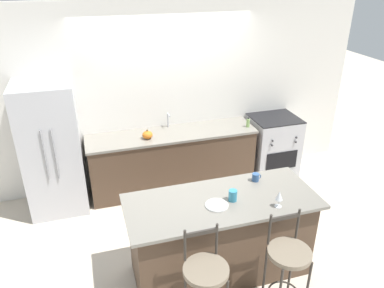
{
  "coord_description": "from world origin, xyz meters",
  "views": [
    {
      "loc": [
        -1.15,
        -4.45,
        3.12
      ],
      "look_at": [
        0.02,
        -0.57,
        1.14
      ],
      "focal_mm": 35.0,
      "sensor_mm": 36.0,
      "label": 1
    }
  ],
  "objects_px": {
    "pumpkin_decoration": "(147,135)",
    "soap_bottle": "(248,123)",
    "refrigerator": "(52,149)",
    "dinner_plate": "(217,205)",
    "oven_range": "(272,145)",
    "wine_glass": "(279,196)",
    "bar_stool_near": "(205,280)",
    "bar_stool_far": "(288,262)",
    "tumbler_cup": "(233,195)",
    "coffee_mug": "(256,177)"
  },
  "relations": [
    {
      "from": "oven_range",
      "to": "soap_bottle",
      "type": "distance_m",
      "value": 0.71
    },
    {
      "from": "wine_glass",
      "to": "tumbler_cup",
      "type": "distance_m",
      "value": 0.46
    },
    {
      "from": "dinner_plate",
      "to": "wine_glass",
      "type": "bearing_deg",
      "value": -18.07
    },
    {
      "from": "oven_range",
      "to": "wine_glass",
      "type": "xyz_separation_m",
      "value": [
        -1.1,
        -2.11,
        0.59
      ]
    },
    {
      "from": "bar_stool_far",
      "to": "wine_glass",
      "type": "bearing_deg",
      "value": 77.83
    },
    {
      "from": "oven_range",
      "to": "wine_glass",
      "type": "height_order",
      "value": "wine_glass"
    },
    {
      "from": "bar_stool_near",
      "to": "bar_stool_far",
      "type": "xyz_separation_m",
      "value": [
        0.8,
        -0.02,
        0.0
      ]
    },
    {
      "from": "refrigerator",
      "to": "bar_stool_far",
      "type": "distance_m",
      "value": 3.28
    },
    {
      "from": "bar_stool_near",
      "to": "bar_stool_far",
      "type": "relative_size",
      "value": 1.0
    },
    {
      "from": "bar_stool_far",
      "to": "soap_bottle",
      "type": "relative_size",
      "value": 7.13
    },
    {
      "from": "bar_stool_near",
      "to": "bar_stool_far",
      "type": "height_order",
      "value": "same"
    },
    {
      "from": "soap_bottle",
      "to": "wine_glass",
      "type": "bearing_deg",
      "value": -106.45
    },
    {
      "from": "bar_stool_near",
      "to": "soap_bottle",
      "type": "height_order",
      "value": "bar_stool_near"
    },
    {
      "from": "refrigerator",
      "to": "oven_range",
      "type": "relative_size",
      "value": 1.9
    },
    {
      "from": "oven_range",
      "to": "bar_stool_far",
      "type": "bearing_deg",
      "value": -115.21
    },
    {
      "from": "coffee_mug",
      "to": "bar_stool_far",
      "type": "bearing_deg",
      "value": -95.41
    },
    {
      "from": "refrigerator",
      "to": "soap_bottle",
      "type": "relative_size",
      "value": 11.77
    },
    {
      "from": "coffee_mug",
      "to": "soap_bottle",
      "type": "distance_m",
      "value": 1.62
    },
    {
      "from": "tumbler_cup",
      "to": "coffee_mug",
      "type": "bearing_deg",
      "value": 35.79
    },
    {
      "from": "bar_stool_near",
      "to": "tumbler_cup",
      "type": "bearing_deg",
      "value": 51.52
    },
    {
      "from": "refrigerator",
      "to": "bar_stool_near",
      "type": "distance_m",
      "value": 2.82
    },
    {
      "from": "oven_range",
      "to": "wine_glass",
      "type": "distance_m",
      "value": 2.46
    },
    {
      "from": "dinner_plate",
      "to": "pumpkin_decoration",
      "type": "distance_m",
      "value": 1.88
    },
    {
      "from": "bar_stool_far",
      "to": "oven_range",
      "type": "bearing_deg",
      "value": 64.79
    },
    {
      "from": "wine_glass",
      "to": "tumbler_cup",
      "type": "bearing_deg",
      "value": 149.88
    },
    {
      "from": "wine_glass",
      "to": "tumbler_cup",
      "type": "relative_size",
      "value": 1.45
    },
    {
      "from": "coffee_mug",
      "to": "oven_range",
      "type": "bearing_deg",
      "value": 55.52
    },
    {
      "from": "bar_stool_far",
      "to": "tumbler_cup",
      "type": "distance_m",
      "value": 0.81
    },
    {
      "from": "refrigerator",
      "to": "bar_stool_far",
      "type": "xyz_separation_m",
      "value": [
        2.1,
        -2.5,
        -0.28
      ]
    },
    {
      "from": "bar_stool_near",
      "to": "soap_bottle",
      "type": "relative_size",
      "value": 7.13
    },
    {
      "from": "coffee_mug",
      "to": "bar_stool_near",
      "type": "bearing_deg",
      "value": -134.38
    },
    {
      "from": "pumpkin_decoration",
      "to": "dinner_plate",
      "type": "bearing_deg",
      "value": -79.41
    },
    {
      "from": "bar_stool_far",
      "to": "dinner_plate",
      "type": "xyz_separation_m",
      "value": [
        -0.49,
        0.6,
        0.34
      ]
    },
    {
      "from": "tumbler_cup",
      "to": "bar_stool_far",
      "type": "bearing_deg",
      "value": -64.83
    },
    {
      "from": "oven_range",
      "to": "tumbler_cup",
      "type": "xyz_separation_m",
      "value": [
        -1.49,
        -1.89,
        0.53
      ]
    },
    {
      "from": "pumpkin_decoration",
      "to": "coffee_mug",
      "type": "bearing_deg",
      "value": -58.95
    },
    {
      "from": "dinner_plate",
      "to": "coffee_mug",
      "type": "height_order",
      "value": "coffee_mug"
    },
    {
      "from": "pumpkin_decoration",
      "to": "soap_bottle",
      "type": "distance_m",
      "value": 1.52
    },
    {
      "from": "oven_range",
      "to": "bar_stool_near",
      "type": "relative_size",
      "value": 0.87
    },
    {
      "from": "oven_range",
      "to": "dinner_plate",
      "type": "distance_m",
      "value": 2.6
    },
    {
      "from": "bar_stool_far",
      "to": "soap_bottle",
      "type": "xyz_separation_m",
      "value": [
        0.68,
        2.43,
        0.34
      ]
    },
    {
      "from": "bar_stool_near",
      "to": "dinner_plate",
      "type": "relative_size",
      "value": 4.69
    },
    {
      "from": "dinner_plate",
      "to": "coffee_mug",
      "type": "distance_m",
      "value": 0.66
    },
    {
      "from": "bar_stool_near",
      "to": "wine_glass",
      "type": "relative_size",
      "value": 6.26
    },
    {
      "from": "wine_glass",
      "to": "tumbler_cup",
      "type": "height_order",
      "value": "wine_glass"
    },
    {
      "from": "bar_stool_far",
      "to": "pumpkin_decoration",
      "type": "xyz_separation_m",
      "value": [
        -0.83,
        2.45,
        0.34
      ]
    },
    {
      "from": "wine_glass",
      "to": "pumpkin_decoration",
      "type": "relative_size",
      "value": 1.2
    },
    {
      "from": "oven_range",
      "to": "bar_stool_far",
      "type": "relative_size",
      "value": 0.87
    },
    {
      "from": "wine_glass",
      "to": "coffee_mug",
      "type": "distance_m",
      "value": 0.51
    },
    {
      "from": "dinner_plate",
      "to": "wine_glass",
      "type": "height_order",
      "value": "wine_glass"
    }
  ]
}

